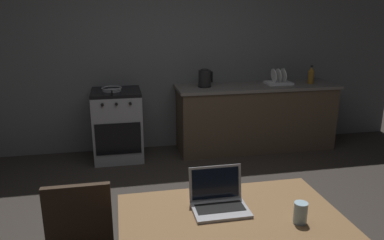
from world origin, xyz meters
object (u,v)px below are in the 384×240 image
Objects in this scene: dining_table at (231,228)px; frying_pan at (112,89)px; bottle at (311,75)px; drinking_glass at (300,213)px; stove_oven at (118,125)px; dish_rack at (278,81)px; laptop at (219,201)px; electric_kettle at (205,78)px.

dining_table is 2.96× the size of frying_pan.
bottle reaches higher than drinking_glass.
drinking_glass is at bearing -72.12° from stove_oven.
dish_rack reaches higher than frying_pan.
drinking_glass is at bearing -21.11° from dining_table.
bottle is at bearing -6.42° from dish_rack.
laptop is 3.38m from bottle.
laptop is 2.79m from frying_pan.
stove_oven is at bearing 100.85° from laptop.
dining_table is 2.92m from electric_kettle.
drinking_glass is (1.01, -2.95, -0.14)m from frying_pan.
bottle is (2.59, -0.05, 0.56)m from stove_oven.
drinking_glass reaches higher than dining_table.
dining_table is 3.67× the size of dish_rack.
laptop is at bearing -101.55° from electric_kettle.
electric_kettle is 1.18m from frying_pan.
laptop is at bearing 148.85° from drinking_glass.
electric_kettle is 3.00m from drinking_glass.
dish_rack is (1.53, 2.85, 0.29)m from dining_table.
drinking_glass is (0.96, -2.98, 0.33)m from stove_oven.
bottle is at bearing 52.23° from laptop.
frying_pan is (-2.64, 0.02, -0.09)m from bottle.
stove_oven is at bearing 102.19° from dining_table.
laptop is 1.38× the size of electric_kettle.
electric_kettle is at bearing 86.75° from drinking_glass.
stove_oven reaches higher than dining_table.
stove_oven is 3.15m from drinking_glass.
dish_rack is (2.19, 0.03, 0.02)m from frying_pan.
stove_oven is 2.92m from dining_table.
laptop is at bearing 113.67° from dining_table.
stove_oven is 0.47m from frying_pan.
bottle is 0.59× the size of frying_pan.
frying_pan is (-0.05, -0.03, 0.47)m from stove_oven.
dish_rack is at bearing 61.71° from dining_table.
bottle reaches higher than dining_table.
bottle is 2.07× the size of drinking_glass.
frying_pan is at bearing 179.54° from bottle.
bottle reaches higher than dish_rack.
dining_table is at bearing -76.81° from frying_pan.
drinking_glass is (0.39, -0.24, 0.01)m from laptop.
dining_table is at bearing -100.27° from electric_kettle.
stove_oven is 2.82m from laptop.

